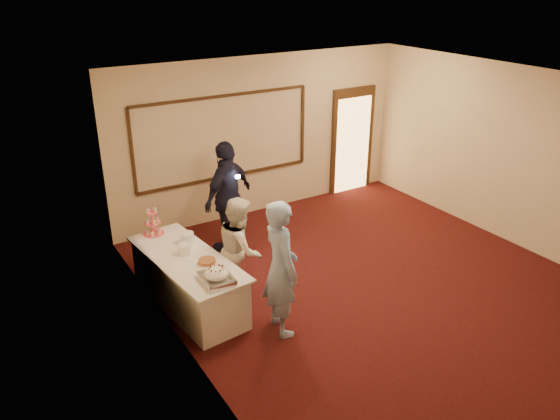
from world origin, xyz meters
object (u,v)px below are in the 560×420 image
at_px(man, 281,268).
at_px(woman, 240,249).
at_px(plate_stack_b, 187,238).
at_px(guest, 228,197).
at_px(cupcake_stand, 153,224).
at_px(plate_stack_a, 185,249).
at_px(buffet_table, 188,281).
at_px(tart, 207,262).
at_px(pavlova_tray, 216,276).

xyz_separation_m(man, woman, (-0.08, 0.97, -0.15)).
relative_size(plate_stack_b, guest, 0.10).
bearing_deg(cupcake_stand, woman, -52.31).
bearing_deg(plate_stack_a, man, -57.61).
height_order(plate_stack_b, man, man).
relative_size(cupcake_stand, plate_stack_b, 2.33).
relative_size(buffet_table, tart, 8.11).
distance_m(pavlova_tray, plate_stack_a, 0.88).
distance_m(cupcake_stand, guest, 1.44).
distance_m(tart, guest, 1.91).
height_order(cupcake_stand, man, man).
relative_size(buffet_table, cupcake_stand, 4.88).
height_order(buffet_table, pavlova_tray, pavlova_tray).
distance_m(pavlova_tray, plate_stack_b, 1.18).
bearing_deg(man, guest, -3.54).
relative_size(man, guest, 0.97).
height_order(cupcake_stand, guest, guest).
distance_m(buffet_table, cupcake_stand, 1.09).
bearing_deg(pavlova_tray, woman, 42.78).
bearing_deg(cupcake_stand, plate_stack_b, -60.64).
distance_m(tart, woman, 0.58).
height_order(man, guest, guest).
distance_m(pavlova_tray, guest, 2.36).
height_order(buffet_table, guest, guest).
height_order(cupcake_stand, plate_stack_b, cupcake_stand).
bearing_deg(cupcake_stand, tart, -76.17).
xyz_separation_m(pavlova_tray, plate_stack_b, (0.09, 1.17, 0.00)).
distance_m(plate_stack_a, man, 1.48).
relative_size(cupcake_stand, man, 0.25).
xyz_separation_m(plate_stack_a, man, (0.79, -1.25, 0.08)).
height_order(buffet_table, tart, tart).
relative_size(buffet_table, guest, 1.17).
xyz_separation_m(plate_stack_a, tart, (0.15, -0.39, -0.05)).
bearing_deg(plate_stack_a, guest, 42.97).
bearing_deg(buffet_table, woman, -14.48).
height_order(pavlova_tray, tart, pavlova_tray).
xyz_separation_m(pavlova_tray, cupcake_stand, (-0.22, 1.72, 0.08)).
distance_m(pavlova_tray, woman, 0.89).
bearing_deg(woman, guest, 4.66).
xyz_separation_m(plate_stack_b, tart, (-0.00, -0.69, -0.06)).
xyz_separation_m(buffet_table, cupcake_stand, (-0.13, 0.93, 0.55)).
height_order(buffet_table, plate_stack_a, plate_stack_a).
distance_m(plate_stack_b, man, 1.67).
height_order(pavlova_tray, plate_stack_b, pavlova_tray).
xyz_separation_m(woman, guest, (0.53, 1.44, 0.17)).
xyz_separation_m(pavlova_tray, plate_stack_a, (-0.07, 0.88, -0.01)).
xyz_separation_m(plate_stack_a, guest, (1.25, 1.16, 0.11)).
bearing_deg(woman, man, -150.50).
bearing_deg(plate_stack_b, cupcake_stand, 119.36).
bearing_deg(buffet_table, plate_stack_b, 65.45).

